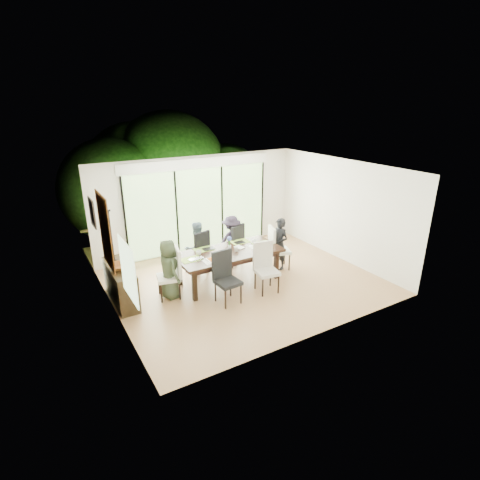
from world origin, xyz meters
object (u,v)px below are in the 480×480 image
person_far_left (196,248)px  sideboard (121,284)px  chair_far_left (196,251)px  person_left_end (169,269)px  vase (229,248)px  cup_b (236,250)px  chair_far_right (231,244)px  cup_a (199,253)px  table_top (229,252)px  laptop (197,260)px  person_right_end (280,244)px  cup_c (255,242)px  person_far_right (232,241)px  bowl (120,266)px  chair_near_left (228,278)px  chair_right_end (280,247)px  chair_near_right (267,268)px  chair_left_end (168,273)px

person_far_left → sideboard: bearing=4.7°
chair_far_left → person_left_end: bearing=21.5°
vase → cup_b: (0.10, -0.15, -0.01)m
chair_far_right → cup_b: bearing=45.9°
cup_a → cup_b: cup_a is taller
table_top → cup_b: cup_b is taller
table_top → laptop: (-0.85, -0.10, 0.04)m
table_top → chair_far_left: bearing=117.9°
cup_b → chair_far_right: bearing=67.2°
person_right_end → cup_c: person_right_end is taller
person_far_right → bowl: size_ratio=3.12×
person_right_end → person_far_right: bearing=-143.0°
chair_near_left → laptop: chair_near_left is taller
laptop → bowl: bearing=164.6°
chair_near_left → person_right_end: size_ratio=0.85×
table_top → chair_right_end: size_ratio=2.18×
sideboard → cup_c: bearing=-4.4°
chair_far_left → sideboard: chair_far_left is taller
bowl → vase: bearing=-4.6°
laptop → sideboard: (-1.60, 0.45, -0.39)m
cup_b → cup_c: 0.68m
chair_near_right → person_far_right: person_far_right is taller
chair_far_left → cup_a: (-0.25, -0.70, 0.26)m
chair_far_right → chair_near_left: (-1.05, -1.72, 0.00)m
chair_near_right → laptop: size_ratio=3.33×
chair_far_right → chair_near_left: bearing=37.3°
person_far_left → cup_c: (1.25, -0.73, 0.16)m
chair_near_right → person_far_right: size_ratio=0.85×
chair_near_right → cup_b: size_ratio=11.00×
chair_near_right → vase: chair_near_right is taller
laptop → cup_a: cup_a is taller
table_top → person_far_left: 0.95m
chair_near_right → bowl: bearing=166.8°
person_far_right → person_right_end: bearing=141.9°
vase → person_far_right: bearing=57.3°
chair_far_left → sideboard: 2.07m
chair_left_end → person_left_end: 0.10m
person_right_end → person_far_right: 1.25m
person_left_end → bowl: (-0.97, 0.25, 0.19)m
table_top → chair_near_left: (-0.50, -0.87, -0.18)m
cup_a → chair_right_end: bearing=-3.9°
chair_right_end → chair_far_right: same height
cup_c → chair_far_left: bearing=149.0°
chair_left_end → laptop: bearing=93.3°
chair_near_left → chair_near_right: same height
vase → person_right_end: bearing=-2.0°
chair_right_end → cup_c: bearing=100.6°
person_right_end → vase: size_ratio=10.75×
chair_right_end → table_top: bearing=108.8°
sideboard → bowl: bowl is taller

